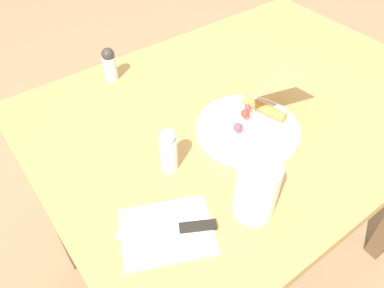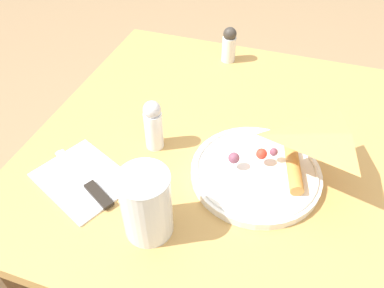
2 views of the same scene
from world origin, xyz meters
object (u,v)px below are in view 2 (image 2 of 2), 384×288
(dining_table, at_px, (289,196))
(milk_glass, at_px, (147,205))
(plate_pizza, at_px, (256,170))
(pepper_shaker, at_px, (229,44))
(butter_knife, at_px, (85,180))
(salt_shaker, at_px, (153,125))
(napkin_folded, at_px, (83,179))

(dining_table, height_order, milk_glass, milk_glass)
(plate_pizza, relative_size, pepper_shaker, 2.60)
(milk_glass, relative_size, butter_knife, 0.74)
(pepper_shaker, bearing_deg, milk_glass, 90.97)
(butter_knife, bearing_deg, pepper_shaker, -76.63)
(milk_glass, xyz_separation_m, butter_knife, (0.15, -0.05, -0.05))
(dining_table, distance_m, pepper_shaker, 0.41)
(plate_pizza, bearing_deg, butter_knife, 21.49)
(milk_glass, height_order, salt_shaker, milk_glass)
(plate_pizza, xyz_separation_m, pepper_shaker, (0.15, -0.38, 0.03))
(salt_shaker, bearing_deg, dining_table, -167.91)
(milk_glass, height_order, pepper_shaker, milk_glass)
(milk_glass, bearing_deg, plate_pizza, -130.17)
(milk_glass, bearing_deg, pepper_shaker, -89.03)
(plate_pizza, xyz_separation_m, milk_glass, (0.14, 0.17, 0.05))
(plate_pizza, xyz_separation_m, salt_shaker, (0.21, -0.02, 0.04))
(plate_pizza, distance_m, milk_glass, 0.22)
(dining_table, bearing_deg, butter_knife, 27.67)
(plate_pizza, height_order, salt_shaker, salt_shaker)
(dining_table, height_order, pepper_shaker, pepper_shaker)
(napkin_folded, relative_size, salt_shaker, 1.89)
(milk_glass, bearing_deg, butter_knife, -19.35)
(butter_knife, xyz_separation_m, salt_shaker, (-0.08, -0.13, 0.05))
(plate_pizza, xyz_separation_m, napkin_folded, (0.30, 0.11, -0.01))
(napkin_folded, height_order, salt_shaker, salt_shaker)
(plate_pizza, relative_size, salt_shaker, 2.20)
(pepper_shaker, bearing_deg, butter_knife, 74.08)
(dining_table, xyz_separation_m, butter_knife, (0.36, 0.19, 0.13))
(pepper_shaker, bearing_deg, napkin_folded, 73.13)
(salt_shaker, xyz_separation_m, pepper_shaker, (-0.06, -0.36, -0.01))
(butter_knife, bearing_deg, milk_glass, -170.06)
(milk_glass, distance_m, napkin_folded, 0.18)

